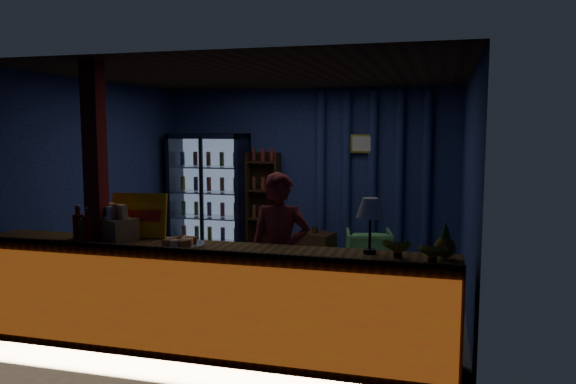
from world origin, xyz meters
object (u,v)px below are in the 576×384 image
(pastry_tray, at_px, (180,243))
(table_lamp, at_px, (370,210))
(shopkeeper, at_px, (279,255))
(green_chair, at_px, (369,250))

(pastry_tray, height_order, table_lamp, table_lamp)
(shopkeeper, bearing_deg, table_lamp, -34.62)
(green_chair, bearing_deg, table_lamp, 85.95)
(shopkeeper, xyz_separation_m, pastry_tray, (-0.75, -0.57, 0.19))
(shopkeeper, height_order, table_lamp, shopkeeper)
(green_chair, xyz_separation_m, pastry_tray, (-1.26, -3.28, 0.69))
(green_chair, distance_m, pastry_tray, 3.58)
(shopkeeper, bearing_deg, green_chair, 69.07)
(table_lamp, bearing_deg, green_chair, 97.09)
(shopkeeper, relative_size, pastry_tray, 3.50)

